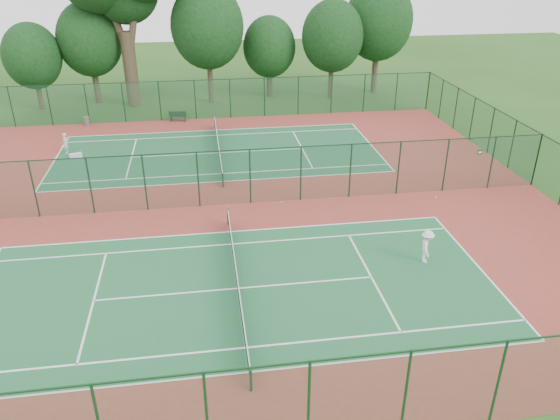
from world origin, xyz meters
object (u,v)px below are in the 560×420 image
object	(u,v)px
player_near	(427,246)
bench	(178,116)
kit_bag	(76,156)
player_far	(65,143)
trash_bin	(87,121)

from	to	relation	value
player_near	bench	world-z (taller)	player_near
player_near	bench	bearing A→B (deg)	42.76
player_near	kit_bag	distance (m)	26.55
kit_bag	player_far	bearing A→B (deg)	107.42
player_far	kit_bag	world-z (taller)	player_far
trash_bin	bench	world-z (taller)	bench
trash_bin	bench	size ratio (longest dim) A/B	0.53
bench	kit_bag	bearing A→B (deg)	-124.83
player_far	bench	distance (m)	10.66
kit_bag	trash_bin	bearing A→B (deg)	72.35
trash_bin	bench	bearing A→B (deg)	1.41
bench	kit_bag	world-z (taller)	bench
player_far	kit_bag	size ratio (longest dim) A/B	1.74
kit_bag	bench	bearing A→B (deg)	26.74
player_near	player_far	xyz separation A→B (m)	(-20.74, 18.64, -0.08)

